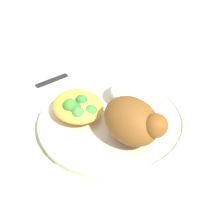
{
  "coord_description": "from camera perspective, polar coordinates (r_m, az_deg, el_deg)",
  "views": [
    {
      "loc": [
        0.33,
        -0.26,
        0.37
      ],
      "look_at": [
        0.0,
        0.0,
        0.03
      ],
      "focal_mm": 46.0,
      "sensor_mm": 36.0,
      "label": 1
    }
  ],
  "objects": [
    {
      "name": "mac_cheese_with_broccoli",
      "position": [
        0.54,
        -6.76,
        1.12
      ],
      "size": [
        0.1,
        0.09,
        0.04
      ],
      "color": "gold",
      "rests_on": "plate"
    },
    {
      "name": "fork",
      "position": [
        0.69,
        -6.34,
        6.92
      ],
      "size": [
        0.02,
        0.14,
        0.01
      ],
      "color": "#B2B2B7",
      "rests_on": "ground_plane"
    },
    {
      "name": "plate",
      "position": [
        0.55,
        0.0,
        -1.53
      ],
      "size": [
        0.28,
        0.28,
        0.02
      ],
      "color": "beige",
      "rests_on": "ground_plane"
    },
    {
      "name": "rice_pile",
      "position": [
        0.57,
        3.78,
        4.1
      ],
      "size": [
        0.09,
        0.08,
        0.04
      ],
      "primitive_type": "ellipsoid",
      "color": "white",
      "rests_on": "plate"
    },
    {
      "name": "roasted_chicken",
      "position": [
        0.47,
        4.24,
        -1.79
      ],
      "size": [
        0.12,
        0.08,
        0.08
      ],
      "color": "brown",
      "rests_on": "plate"
    },
    {
      "name": "knife",
      "position": [
        0.7,
        -9.1,
        7.35
      ],
      "size": [
        0.02,
        0.19,
        0.01
      ],
      "color": "black",
      "rests_on": "ground_plane"
    },
    {
      "name": "ground_plane",
      "position": [
        0.56,
        0.0,
        -2.31
      ],
      "size": [
        2.0,
        2.0,
        0.0
      ],
      "primitive_type": "plane",
      "color": "beige"
    }
  ]
}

